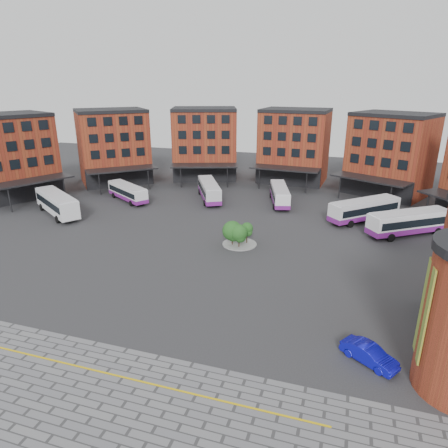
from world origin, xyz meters
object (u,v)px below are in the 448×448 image
(tree_island, at_px, (237,233))
(bus_a, at_px, (57,202))
(blue_car, at_px, (369,354))
(bus_b, at_px, (128,192))
(bus_e, at_px, (364,210))
(bus_f, at_px, (409,222))
(bus_c, at_px, (209,190))
(bus_d, at_px, (280,194))

(tree_island, bearing_deg, bus_a, 173.03)
(blue_car, bearing_deg, tree_island, 73.84)
(bus_b, xyz_separation_m, bus_e, (39.15, 1.16, 0.23))
(bus_a, bearing_deg, bus_b, 0.61)
(bus_b, relative_size, blue_car, 2.31)
(bus_b, height_order, bus_f, bus_f)
(bus_c, bearing_deg, tree_island, -88.77)
(bus_f, bearing_deg, blue_car, -46.00)
(bus_c, bearing_deg, bus_e, -35.92)
(tree_island, bearing_deg, bus_f, 27.05)
(bus_e, distance_m, bus_f, 7.06)
(tree_island, bearing_deg, bus_b, 149.72)
(bus_d, bearing_deg, bus_c, 171.13)
(bus_b, distance_m, bus_f, 44.94)
(bus_a, bearing_deg, blue_car, -82.84)
(bus_a, bearing_deg, bus_d, -29.74)
(bus_e, bearing_deg, bus_b, -132.17)
(bus_a, bearing_deg, bus_c, -19.76)
(bus_d, bearing_deg, bus_e, -36.36)
(tree_island, distance_m, blue_car, 24.09)
(tree_island, height_order, bus_b, tree_island)
(tree_island, height_order, bus_c, tree_island)
(tree_island, xyz_separation_m, bus_c, (-10.35, 18.71, -0.06))
(bus_b, relative_size, bus_d, 0.91)
(tree_island, height_order, bus_a, bus_a)
(blue_car, bearing_deg, bus_f, 22.85)
(bus_a, relative_size, bus_f, 1.03)
(bus_f, relative_size, blue_car, 2.64)
(tree_island, height_order, bus_f, bus_f)
(bus_a, distance_m, blue_car, 50.70)
(bus_a, xyz_separation_m, bus_f, (51.28, 7.11, -0.22))
(tree_island, height_order, bus_d, tree_island)
(bus_d, xyz_separation_m, bus_f, (19.29, -9.35, 0.19))
(bus_a, height_order, bus_d, bus_a)
(tree_island, bearing_deg, bus_c, 118.96)
(bus_f, bearing_deg, bus_e, -161.44)
(bus_b, distance_m, bus_d, 26.32)
(tree_island, xyz_separation_m, blue_car, (15.47, -18.43, -1.09))
(bus_c, xyz_separation_m, blue_car, (25.82, -37.14, -1.03))
(bus_c, relative_size, bus_e, 1.09)
(tree_island, height_order, blue_car, tree_island)
(bus_c, distance_m, bus_f, 32.47)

